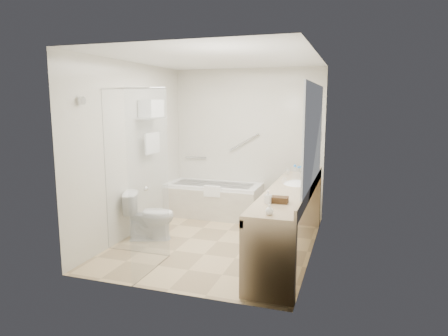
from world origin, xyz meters
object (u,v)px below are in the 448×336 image
(vanity_counter, at_px, (290,206))
(water_bottle_left, at_px, (295,173))
(amenity_basket, at_px, (279,200))
(toilet, at_px, (150,216))
(bathtub, at_px, (214,200))

(vanity_counter, distance_m, water_bottle_left, 0.68)
(amenity_basket, bearing_deg, toilet, 161.34)
(amenity_basket, bearing_deg, vanity_counter, 89.09)
(vanity_counter, bearing_deg, amenity_basket, -90.91)
(amenity_basket, height_order, water_bottle_left, water_bottle_left)
(vanity_counter, relative_size, amenity_basket, 13.60)
(bathtub, bearing_deg, amenity_basket, -54.21)
(vanity_counter, relative_size, toilet, 3.89)
(toilet, bearing_deg, water_bottle_left, -91.99)
(toilet, height_order, amenity_basket, amenity_basket)
(bathtub, height_order, water_bottle_left, water_bottle_left)
(bathtub, bearing_deg, vanity_counter, -42.35)
(bathtub, height_order, amenity_basket, amenity_basket)
(vanity_counter, xyz_separation_m, toilet, (-1.97, -0.05, -0.30))
(vanity_counter, distance_m, toilet, 2.00)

